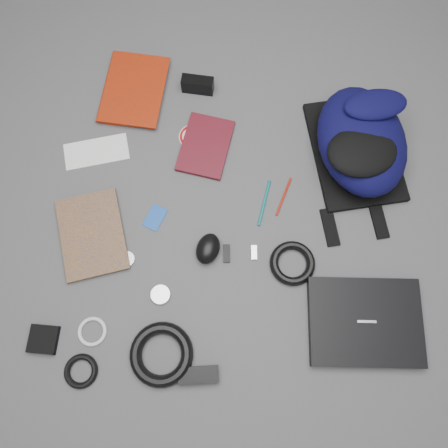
# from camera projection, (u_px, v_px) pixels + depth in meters

# --- Properties ---
(ground) EXTENTS (4.00, 4.00, 0.00)m
(ground) POSITION_uv_depth(u_px,v_px,m) (224.00, 226.00, 1.34)
(ground) COLOR #4F4F51
(ground) RESTS_ON ground
(backpack) EXTENTS (0.37, 0.46, 0.17)m
(backpack) POSITION_uv_depth(u_px,v_px,m) (362.00, 141.00, 1.32)
(backpack) COLOR black
(backpack) RESTS_ON ground
(laptop) EXTENTS (0.33, 0.27, 0.03)m
(laptop) POSITION_uv_depth(u_px,v_px,m) (365.00, 322.00, 1.24)
(laptop) COLOR black
(laptop) RESTS_ON ground
(textbook_red) EXTENTS (0.22, 0.28, 0.03)m
(textbook_red) POSITION_uv_depth(u_px,v_px,m) (104.00, 86.00, 1.46)
(textbook_red) COLOR maroon
(textbook_red) RESTS_ON ground
(comic_book) EXTENTS (0.26, 0.31, 0.02)m
(comic_book) POSITION_uv_depth(u_px,v_px,m) (61.00, 242.00, 1.31)
(comic_book) COLOR orange
(comic_book) RESTS_ON ground
(envelope) EXTENTS (0.22, 0.15, 0.00)m
(envelope) POSITION_uv_depth(u_px,v_px,m) (96.00, 152.00, 1.40)
(envelope) COLOR white
(envelope) RESTS_ON ground
(dvd_case) EXTENTS (0.18, 0.23, 0.02)m
(dvd_case) POSITION_uv_depth(u_px,v_px,m) (205.00, 146.00, 1.40)
(dvd_case) COLOR #440D14
(dvd_case) RESTS_ON ground
(compact_camera) EXTENTS (0.11, 0.04, 0.06)m
(compact_camera) POSITION_uv_depth(u_px,v_px,m) (198.00, 85.00, 1.44)
(compact_camera) COLOR black
(compact_camera) RESTS_ON ground
(sticker_disc) EXTENTS (0.10, 0.10, 0.00)m
(sticker_disc) POSITION_uv_depth(u_px,v_px,m) (192.00, 137.00, 1.42)
(sticker_disc) COLOR white
(sticker_disc) RESTS_ON ground
(pen_teal) EXTENTS (0.04, 0.15, 0.01)m
(pen_teal) POSITION_uv_depth(u_px,v_px,m) (264.00, 203.00, 1.35)
(pen_teal) COLOR #0B6968
(pen_teal) RESTS_ON ground
(pen_red) EXTENTS (0.05, 0.13, 0.01)m
(pen_red) POSITION_uv_depth(u_px,v_px,m) (284.00, 197.00, 1.36)
(pen_red) COLOR #A01B0C
(pen_red) RESTS_ON ground
(id_badge) EXTENTS (0.07, 0.09, 0.00)m
(id_badge) POSITION_uv_depth(u_px,v_px,m) (155.00, 218.00, 1.34)
(id_badge) COLOR #1649A8
(id_badge) RESTS_ON ground
(usb_black) EXTENTS (0.02, 0.06, 0.01)m
(usb_black) POSITION_uv_depth(u_px,v_px,m) (227.00, 253.00, 1.31)
(usb_black) COLOR black
(usb_black) RESTS_ON ground
(usb_silver) EXTENTS (0.02, 0.04, 0.01)m
(usb_silver) POSITION_uv_depth(u_px,v_px,m) (254.00, 253.00, 1.31)
(usb_silver) COLOR silver
(usb_silver) RESTS_ON ground
(mouse) EXTENTS (0.09, 0.11, 0.05)m
(mouse) POSITION_uv_depth(u_px,v_px,m) (208.00, 249.00, 1.29)
(mouse) COLOR black
(mouse) RESTS_ON ground
(headphone_left) EXTENTS (0.05, 0.05, 0.01)m
(headphone_left) POSITION_uv_depth(u_px,v_px,m) (127.00, 259.00, 1.30)
(headphone_left) COLOR #A6A6A8
(headphone_left) RESTS_ON ground
(headphone_right) EXTENTS (0.07, 0.07, 0.01)m
(headphone_right) POSITION_uv_depth(u_px,v_px,m) (161.00, 295.00, 1.27)
(headphone_right) COLOR #BABABC
(headphone_right) RESTS_ON ground
(cable_coil) EXTENTS (0.16, 0.16, 0.03)m
(cable_coil) POSITION_uv_depth(u_px,v_px,m) (292.00, 263.00, 1.29)
(cable_coil) COLOR black
(cable_coil) RESTS_ON ground
(power_brick) EXTENTS (0.12, 0.06, 0.03)m
(power_brick) POSITION_uv_depth(u_px,v_px,m) (198.00, 375.00, 1.20)
(power_brick) COLOR black
(power_brick) RESTS_ON ground
(power_cord_coil) EXTENTS (0.22, 0.22, 0.03)m
(power_cord_coil) POSITION_uv_depth(u_px,v_px,m) (161.00, 354.00, 1.22)
(power_cord_coil) COLOR black
(power_cord_coil) RESTS_ON ground
(pouch) EXTENTS (0.08, 0.08, 0.02)m
(pouch) POSITION_uv_depth(u_px,v_px,m) (43.00, 339.00, 1.23)
(pouch) COLOR black
(pouch) RESTS_ON ground
(earbud_coil) EXTENTS (0.11, 0.11, 0.02)m
(earbud_coil) POSITION_uv_depth(u_px,v_px,m) (81.00, 371.00, 1.21)
(earbud_coil) COLOR black
(earbud_coil) RESTS_ON ground
(white_cable_coil) EXTENTS (0.10, 0.10, 0.01)m
(white_cable_coil) POSITION_uv_depth(u_px,v_px,m) (92.00, 332.00, 1.25)
(white_cable_coil) COLOR silver
(white_cable_coil) RESTS_ON ground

